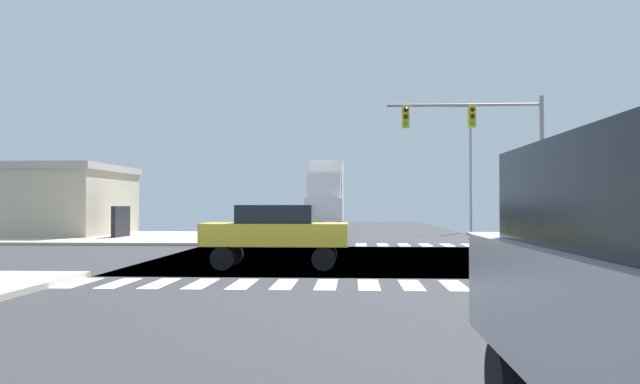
{
  "coord_description": "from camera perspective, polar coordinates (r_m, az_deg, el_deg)",
  "views": [
    {
      "loc": [
        -0.11,
        -22.18,
        1.91
      ],
      "look_at": [
        -1.69,
        7.49,
        2.48
      ],
      "focal_mm": 35.27,
      "sensor_mm": 36.0,
      "label": 1
    }
  ],
  "objects": [
    {
      "name": "crosswalk_far",
      "position": [
        29.54,
        2.78,
        -4.8
      ],
      "size": [
        13.5,
        2.0,
        0.01
      ],
      "color": "white",
      "rests_on": "ground"
    },
    {
      "name": "sidewalk_corner_ne",
      "position": [
        36.65,
        24.07,
        -3.88
      ],
      "size": [
        12.0,
        12.0,
        0.14
      ],
      "color": "#B2ADA3",
      "rests_on": "ground"
    },
    {
      "name": "traffic_signal_mast",
      "position": [
        30.15,
        14.5,
        5.06
      ],
      "size": [
        7.21,
        0.55,
        6.91
      ],
      "color": "gray",
      "rests_on": "ground"
    },
    {
      "name": "crosswalk_near",
      "position": [
        15.0,
        2.51,
        -8.39
      ],
      "size": [
        13.5,
        2.0,
        0.01
      ],
      "color": "white",
      "rests_on": "ground"
    },
    {
      "name": "box_truck_queued_1",
      "position": [
        42.92,
        0.53,
        -0.23
      ],
      "size": [
        2.4,
        7.2,
        4.85
      ],
      "rotation": [
        0.0,
        0.0,
        3.14
      ],
      "color": "black",
      "rests_on": "ground"
    },
    {
      "name": "street_lamp",
      "position": [
        44.25,
        13.22,
        3.14
      ],
      "size": [
        1.78,
        0.32,
        8.72
      ],
      "color": "gray",
      "rests_on": "ground"
    },
    {
      "name": "bank_building",
      "position": [
        41.33,
        -25.24,
        -0.72
      ],
      "size": [
        12.88,
        8.51,
        4.2
      ],
      "color": "#B8AA91",
      "rests_on": "ground"
    },
    {
      "name": "sidewalk_corner_nw",
      "position": [
        36.58,
        -17.63,
        -3.93
      ],
      "size": [
        12.0,
        12.0,
        0.14
      ],
      "color": "#B5AA9B",
      "rests_on": "ground"
    },
    {
      "name": "sedan_crossing_2",
      "position": [
        18.84,
        -4.02,
        -3.51
      ],
      "size": [
        4.3,
        1.8,
        1.88
      ],
      "rotation": [
        0.0,
        0.0,
        1.57
      ],
      "color": "black",
      "rests_on": "ground"
    },
    {
      "name": "ground",
      "position": [
        22.26,
        3.34,
        -6.08
      ],
      "size": [
        90.0,
        90.0,
        0.05
      ],
      "color": "#303033"
    },
    {
      "name": "sedan_farside_1",
      "position": [
        50.26,
        0.9,
        -2.0
      ],
      "size": [
        1.8,
        4.3,
        1.88
      ],
      "rotation": [
        0.0,
        0.0,
        3.14
      ],
      "color": "black",
      "rests_on": "ground"
    }
  ]
}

